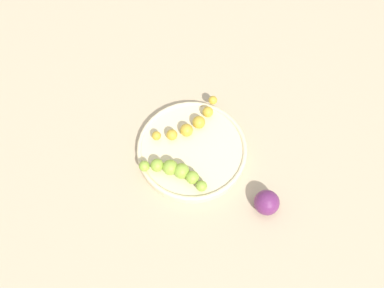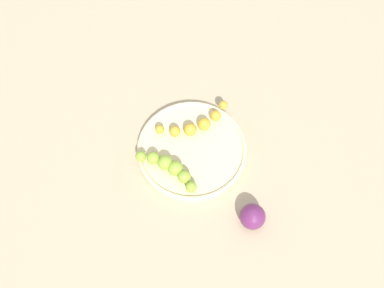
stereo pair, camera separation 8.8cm
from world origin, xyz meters
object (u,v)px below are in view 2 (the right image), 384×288
object	(u,v)px
banana_green	(169,167)
plum_purple	(253,216)
fruit_bowl	(192,149)
banana_spotted	(196,124)

from	to	relation	value
banana_green	plum_purple	distance (m)	0.20
fruit_bowl	plum_purple	distance (m)	0.20
banana_green	plum_purple	world-z (taller)	same
banana_green	plum_purple	bearing A→B (deg)	-88.49
plum_purple	banana_green	bearing A→B (deg)	111.09
banana_spotted	banana_green	distance (m)	0.12
banana_spotted	banana_green	xyz separation A→B (m)	(-0.11, -0.05, 0.00)
banana_spotted	plum_purple	world-z (taller)	plum_purple
plum_purple	banana_spotted	bearing A→B (deg)	80.94
banana_green	banana_spotted	bearing A→B (deg)	4.61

